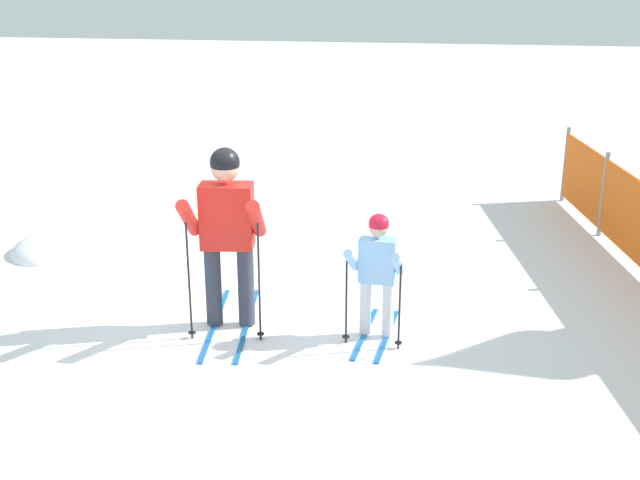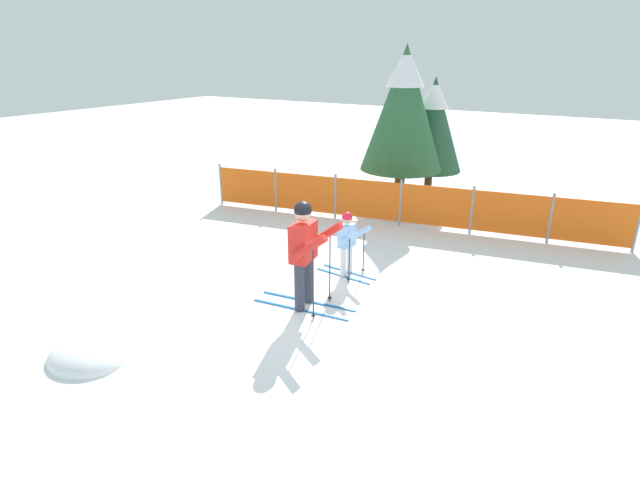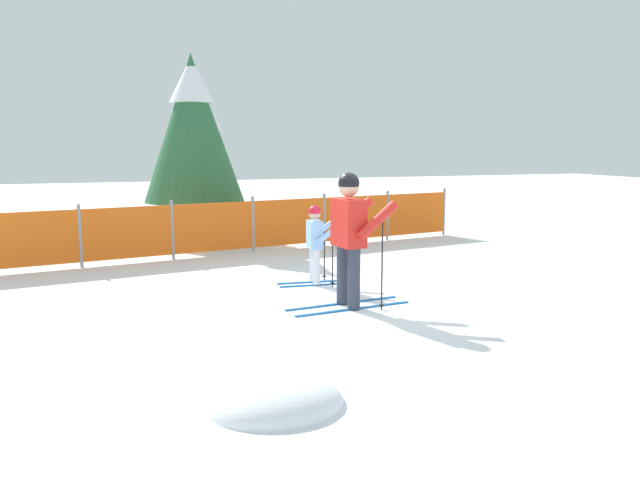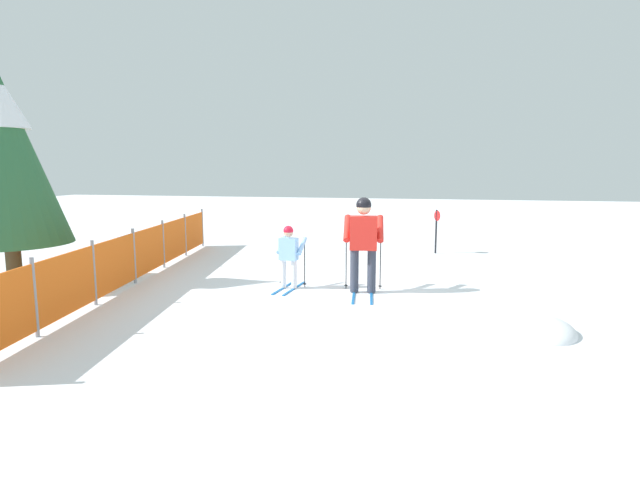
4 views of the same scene
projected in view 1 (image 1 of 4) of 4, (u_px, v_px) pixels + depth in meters
ground_plane at (234, 334)px, 7.79m from camera, size 60.00×60.00×0.00m
skier_adult at (227, 223)px, 7.61m from camera, size 1.73×0.81×1.80m
skier_child at (377, 266)px, 7.50m from camera, size 1.18×0.57×1.23m
snow_mound at (54, 251)px, 10.04m from camera, size 1.16×0.99×0.46m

